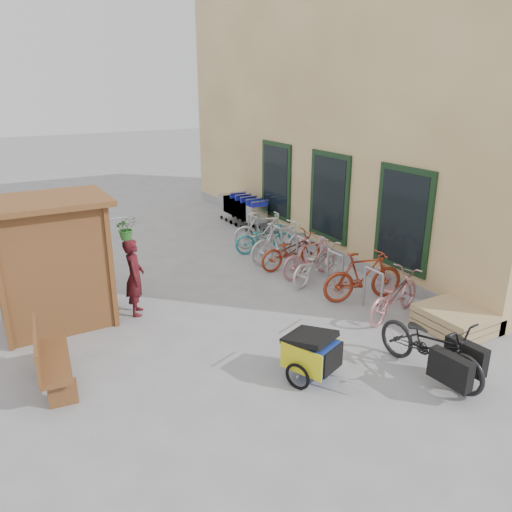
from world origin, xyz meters
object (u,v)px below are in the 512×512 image
pallet_stack (454,320)px  bike_2 (317,263)px  bike_1 (363,276)px  bike_7 (264,230)px  shopping_carts (242,207)px  kiosk (45,246)px  child_trailer (312,352)px  bike_5 (281,242)px  cargo_bike (432,346)px  bike_0 (394,295)px  bike_4 (291,250)px  person_kiosk (135,277)px  bike_6 (264,238)px  bike_3 (310,257)px  bench (48,358)px

pallet_stack → bike_2: bike_2 is taller
bike_1 → bike_7: (0.01, 4.03, -0.03)m
shopping_carts → kiosk: bearing=-145.8°
child_trailer → bike_5: size_ratio=0.76×
cargo_bike → bike_2: (0.77, 3.98, -0.05)m
shopping_carts → bike_0: shopping_carts is taller
bike_1 → bike_4: bike_1 is taller
kiosk → bike_5: (5.50, 0.79, -1.02)m
kiosk → person_kiosk: bearing=-11.2°
pallet_stack → child_trailer: 3.18m
kiosk → bike_6: kiosk is taller
child_trailer → bike_4: bike_4 is taller
shopping_carts → bike_5: size_ratio=1.28×
kiosk → bike_3: kiosk is taller
cargo_bike → bike_6: 6.39m
kiosk → bike_7: size_ratio=1.49×
bike_6 → kiosk: bearing=121.6°
bike_3 → bike_7: bike_7 is taller
bike_3 → bike_5: bearing=-1.8°
bike_6 → shopping_carts: bearing=-1.1°
kiosk → bike_0: bearing=-26.8°
cargo_bike → bike_2: 4.06m
bench → cargo_bike: size_ratio=0.78×
child_trailer → bike_6: (2.41, 5.48, -0.03)m
shopping_carts → person_kiosk: (-4.80, -4.56, 0.17)m
bench → person_kiosk: size_ratio=0.99×
bike_4 → bench: bearing=111.6°
child_trailer → bike_4: bearing=38.3°
pallet_stack → bench: bench is taller
cargo_bike → bike_5: (0.76, 5.49, 0.04)m
shopping_carts → person_kiosk: bearing=-136.5°
bike_2 → bike_3: (0.04, 0.33, 0.04)m
pallet_stack → child_trailer: child_trailer is taller
bike_0 → bike_7: 4.92m
cargo_bike → bike_6: size_ratio=1.25×
bike_0 → bike_3: 2.52m
shopping_carts → cargo_bike: shopping_carts is taller
person_kiosk → cargo_bike: bearing=-124.5°
bike_6 → pallet_stack: bearing=-157.2°
cargo_bike → shopping_carts: bearing=76.5°
bike_0 → bike_7: bearing=-16.8°
kiosk → shopping_carts: 7.65m
bike_0 → bike_1: 0.90m
bike_2 → bike_3: size_ratio=1.05×
bike_1 → bike_4: size_ratio=1.03×
bike_6 → bike_3: bearing=-164.0°
kiosk → bike_5: 5.65m
kiosk → pallet_stack: (6.28, -3.87, -1.34)m
kiosk → bike_0: size_ratio=1.45×
bike_1 → bike_5: (-0.23, 2.79, 0.00)m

